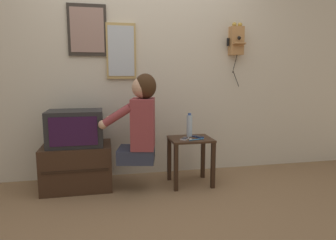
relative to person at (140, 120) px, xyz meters
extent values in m
plane|color=#846647|center=(0.09, -0.47, -0.72)|extent=(14.00, 14.00, 0.00)
cube|color=beige|center=(0.09, 0.53, 0.55)|extent=(6.80, 0.05, 2.55)
cube|color=#382316|center=(0.54, 0.05, -0.23)|extent=(0.44, 0.38, 0.02)
cube|color=black|center=(0.34, -0.11, -0.48)|extent=(0.04, 0.04, 0.48)
cube|color=black|center=(0.73, -0.11, -0.48)|extent=(0.04, 0.04, 0.48)
cube|color=black|center=(0.34, 0.22, -0.48)|extent=(0.04, 0.04, 0.48)
cube|color=black|center=(0.73, 0.22, -0.48)|extent=(0.04, 0.04, 0.48)
cube|color=#2D3347|center=(-0.04, 0.01, -0.36)|extent=(0.42, 0.39, 0.14)
cube|color=brown|center=(0.03, -0.01, -0.04)|extent=(0.29, 0.38, 0.50)
sphere|color=tan|center=(0.03, -0.01, 0.32)|extent=(0.21, 0.21, 0.21)
ellipsoid|color=#382314|center=(0.05, -0.01, 0.33)|extent=(0.26, 0.26, 0.25)
cylinder|color=brown|center=(-0.24, -0.10, 0.06)|extent=(0.31, 0.14, 0.23)
cylinder|color=brown|center=(-0.18, 0.19, 0.06)|extent=(0.31, 0.14, 0.23)
sphere|color=tan|center=(-0.36, -0.07, -0.02)|extent=(0.09, 0.09, 0.09)
sphere|color=tan|center=(-0.30, 0.21, -0.02)|extent=(0.09, 0.09, 0.09)
cube|color=#382316|center=(-0.64, 0.19, -0.50)|extent=(0.69, 0.48, 0.45)
cube|color=black|center=(-0.64, -0.05, -0.47)|extent=(0.62, 0.01, 0.02)
cube|color=#232326|center=(-0.64, 0.17, -0.09)|extent=(0.54, 0.37, 0.36)
cube|color=#280F33|center=(-0.64, -0.02, -0.09)|extent=(0.44, 0.01, 0.28)
cube|color=#AD7A47|center=(1.20, 0.45, 0.84)|extent=(0.15, 0.11, 0.33)
cube|color=#AD7A47|center=(1.20, 0.36, 0.79)|extent=(0.14, 0.07, 0.03)
sphere|color=#B79338|center=(1.16, 0.44, 1.02)|extent=(0.05, 0.05, 0.05)
sphere|color=#B79338|center=(1.23, 0.44, 1.02)|extent=(0.05, 0.05, 0.05)
cone|color=black|center=(1.20, 0.34, 0.86)|extent=(0.04, 0.05, 0.04)
cylinder|color=black|center=(1.09, 0.45, 0.82)|extent=(0.03, 0.03, 0.09)
cylinder|color=black|center=(1.18, 0.43, 0.57)|extent=(0.04, 0.04, 0.22)
cylinder|color=black|center=(1.20, 0.44, 0.39)|extent=(0.07, 0.06, 0.19)
cube|color=#2D2823|center=(-0.50, 0.49, 0.91)|extent=(0.41, 0.02, 0.54)
cube|color=gray|center=(-0.50, 0.48, 0.91)|extent=(0.35, 0.01, 0.47)
cube|color=tan|center=(-0.15, 0.49, 0.70)|extent=(0.32, 0.03, 0.60)
cube|color=#B2BCC6|center=(-0.15, 0.47, 0.70)|extent=(0.28, 0.01, 0.54)
cube|color=silver|center=(0.46, 0.01, -0.21)|extent=(0.12, 0.14, 0.01)
cube|color=black|center=(0.46, 0.01, -0.21)|extent=(0.10, 0.11, 0.00)
cube|color=navy|center=(0.62, 0.07, -0.21)|extent=(0.11, 0.14, 0.01)
cube|color=black|center=(0.62, 0.07, -0.21)|extent=(0.09, 0.11, 0.00)
cylinder|color=#ADC6DB|center=(0.55, 0.14, -0.10)|extent=(0.06, 0.06, 0.23)
cylinder|color=#2D4C8C|center=(0.55, 0.14, 0.02)|extent=(0.03, 0.03, 0.02)
cylinder|color=#338CD8|center=(0.57, -0.05, -0.22)|extent=(0.17, 0.06, 0.01)
cube|color=white|center=(0.50, -0.07, -0.20)|extent=(0.03, 0.02, 0.01)
camera|label=1|loc=(-0.33, -2.93, 0.45)|focal=32.00mm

